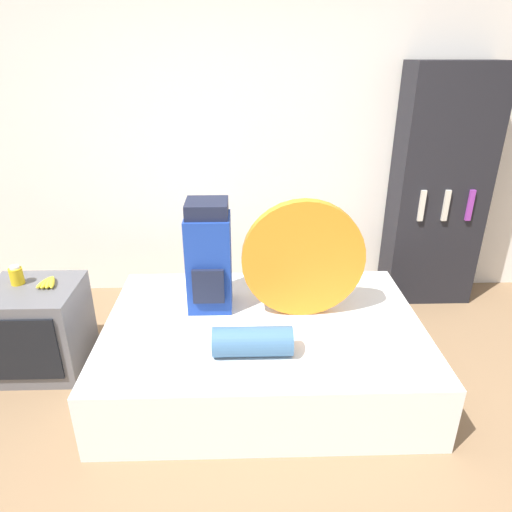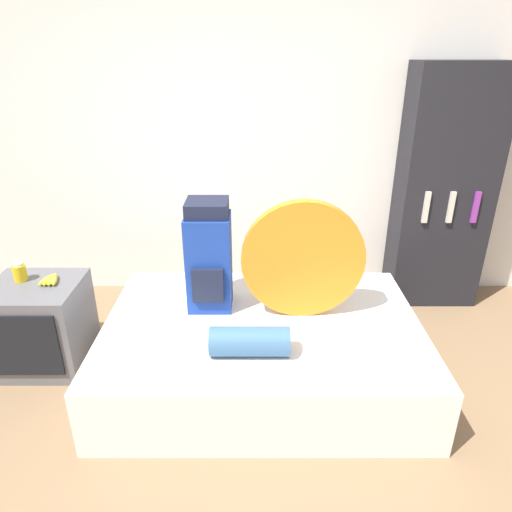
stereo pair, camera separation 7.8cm
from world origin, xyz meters
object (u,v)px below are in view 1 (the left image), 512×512
object	(u,v)px
canister	(16,276)
bookshelf	(438,190)
tent_bag	(303,259)
backpack	(209,258)
sleeping_roll	(253,341)
television	(38,328)

from	to	relation	value
canister	bookshelf	world-z (taller)	bookshelf
tent_bag	bookshelf	distance (m)	1.55
backpack	bookshelf	bearing A→B (deg)	25.63
bookshelf	tent_bag	bearing A→B (deg)	-141.21
sleeping_roll	bookshelf	size ratio (longest dim) A/B	0.23
sleeping_roll	canister	world-z (taller)	canister
television	bookshelf	size ratio (longest dim) A/B	0.31
bookshelf	backpack	bearing A→B (deg)	-154.37
canister	backpack	bearing A→B (deg)	-0.54
television	canister	bearing A→B (deg)	144.07
tent_bag	television	distance (m)	1.80
tent_bag	canister	xyz separation A→B (m)	(-1.83, 0.12, -0.15)
television	backpack	bearing A→B (deg)	2.96
backpack	sleeping_roll	size ratio (longest dim) A/B	1.62
backpack	sleeping_roll	world-z (taller)	backpack
television	canister	size ratio (longest dim) A/B	4.75
tent_bag	television	bearing A→B (deg)	178.41
bookshelf	sleeping_roll	bearing A→B (deg)	-137.43
sleeping_roll	television	bearing A→B (deg)	161.06
backpack	canister	bearing A→B (deg)	179.46
tent_bag	television	size ratio (longest dim) A/B	1.28
bookshelf	television	bearing A→B (deg)	-162.62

